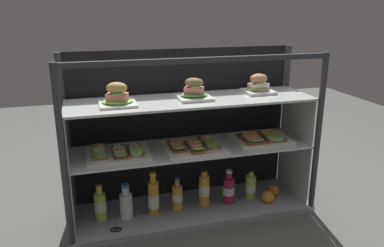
% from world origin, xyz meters
% --- Properties ---
extents(ground_plane, '(6.00, 6.00, 0.02)m').
position_xyz_m(ground_plane, '(0.00, 0.00, -0.01)').
color(ground_plane, '#555753').
rests_on(ground_plane, ground).
extents(case_base_deck, '(1.42, 0.43, 0.03)m').
position_xyz_m(case_base_deck, '(0.00, 0.00, 0.02)').
color(case_base_deck, '#969FA8').
rests_on(case_base_deck, ground).
extents(case_frame, '(1.42, 0.43, 0.96)m').
position_xyz_m(case_frame, '(0.00, 0.12, 0.52)').
color(case_frame, '#333338').
rests_on(case_frame, ground).
extents(riser_lower_tier, '(1.36, 0.36, 0.37)m').
position_xyz_m(riser_lower_tier, '(0.00, 0.00, 0.22)').
color(riser_lower_tier, silver).
rests_on(riser_lower_tier, case_base_deck).
extents(shelf_lower_glass, '(1.37, 0.37, 0.01)m').
position_xyz_m(shelf_lower_glass, '(0.00, 0.00, 0.41)').
color(shelf_lower_glass, silver).
rests_on(shelf_lower_glass, riser_lower_tier).
extents(riser_upper_tier, '(1.36, 0.36, 0.27)m').
position_xyz_m(riser_upper_tier, '(0.00, 0.00, 0.55)').
color(riser_upper_tier, silver).
rests_on(riser_upper_tier, shelf_lower_glass).
extents(shelf_upper_glass, '(1.37, 0.37, 0.01)m').
position_xyz_m(shelf_upper_glass, '(0.00, 0.00, 0.69)').
color(shelf_upper_glass, silver).
rests_on(shelf_upper_glass, riser_upper_tier).
extents(plated_roll_sandwich_left_of_center, '(0.19, 0.19, 0.12)m').
position_xyz_m(plated_roll_sandwich_left_of_center, '(-0.41, -0.02, 0.74)').
color(plated_roll_sandwich_left_of_center, white).
rests_on(plated_roll_sandwich_left_of_center, shelf_upper_glass).
extents(plated_roll_sandwich_mid_right, '(0.18, 0.18, 0.12)m').
position_xyz_m(plated_roll_sandwich_mid_right, '(0.01, 0.00, 0.74)').
color(plated_roll_sandwich_mid_right, white).
rests_on(plated_roll_sandwich_mid_right, shelf_upper_glass).
extents(plated_roll_sandwich_center, '(0.17, 0.17, 0.12)m').
position_xyz_m(plated_roll_sandwich_center, '(0.42, 0.04, 0.74)').
color(plated_roll_sandwich_center, white).
rests_on(plated_roll_sandwich_center, shelf_upper_glass).
extents(open_sandwich_tray_far_left, '(0.34, 0.28, 0.06)m').
position_xyz_m(open_sandwich_tray_far_left, '(-0.43, -0.01, 0.43)').
color(open_sandwich_tray_far_left, white).
rests_on(open_sandwich_tray_far_left, shelf_lower_glass).
extents(open_sandwich_tray_far_right, '(0.34, 0.28, 0.06)m').
position_xyz_m(open_sandwich_tray_far_right, '(0.01, -0.03, 0.43)').
color(open_sandwich_tray_far_right, white).
rests_on(open_sandwich_tray_far_right, shelf_lower_glass).
extents(open_sandwich_tray_right_of_center, '(0.34, 0.28, 0.07)m').
position_xyz_m(open_sandwich_tray_right_of_center, '(0.43, -0.01, 0.44)').
color(open_sandwich_tray_right_of_center, white).
rests_on(open_sandwich_tray_right_of_center, shelf_lower_glass).
extents(juice_bottle_front_fourth, '(0.07, 0.07, 0.21)m').
position_xyz_m(juice_bottle_front_fourth, '(-0.54, 0.00, 0.12)').
color(juice_bottle_front_fourth, '#B9DA48').
rests_on(juice_bottle_front_fourth, case_base_deck).
extents(juice_bottle_front_left_end, '(0.07, 0.07, 0.21)m').
position_xyz_m(juice_bottle_front_left_end, '(-0.40, -0.02, 0.12)').
color(juice_bottle_front_left_end, white).
rests_on(juice_bottle_front_left_end, case_base_deck).
extents(juice_bottle_tucked_behind, '(0.06, 0.06, 0.26)m').
position_xyz_m(juice_bottle_tucked_behind, '(-0.24, -0.02, 0.14)').
color(juice_bottle_tucked_behind, gold).
rests_on(juice_bottle_tucked_behind, case_base_deck).
extents(juice_bottle_front_second, '(0.06, 0.06, 0.20)m').
position_xyz_m(juice_bottle_front_second, '(-0.09, -0.01, 0.11)').
color(juice_bottle_front_second, gold).
rests_on(juice_bottle_front_second, case_base_deck).
extents(juice_bottle_back_left, '(0.07, 0.07, 0.23)m').
position_xyz_m(juice_bottle_back_left, '(0.08, 0.00, 0.14)').
color(juice_bottle_back_left, gold).
rests_on(juice_bottle_back_left, case_base_deck).
extents(juice_bottle_near_post, '(0.07, 0.07, 0.21)m').
position_xyz_m(juice_bottle_near_post, '(0.23, -0.02, 0.12)').
color(juice_bottle_near_post, '#A12044').
rests_on(juice_bottle_near_post, case_base_deck).
extents(juice_bottle_back_right, '(0.07, 0.07, 0.19)m').
position_xyz_m(juice_bottle_back_right, '(0.38, -0.00, 0.11)').
color(juice_bottle_back_right, '#B1C74B').
rests_on(juice_bottle_back_right, case_base_deck).
extents(orange_fruit_beside_bottles, '(0.07, 0.07, 0.07)m').
position_xyz_m(orange_fruit_beside_bottles, '(0.46, -0.08, 0.07)').
color(orange_fruit_beside_bottles, orange).
rests_on(orange_fruit_beside_bottles, case_base_deck).
extents(orange_fruit_near_left_post, '(0.07, 0.07, 0.07)m').
position_xyz_m(orange_fruit_near_left_post, '(0.54, -0.01, 0.07)').
color(orange_fruit_near_left_post, orange).
rests_on(orange_fruit_near_left_post, case_base_deck).
extents(kitchen_scissors, '(0.07, 0.17, 0.01)m').
position_xyz_m(kitchen_scissors, '(-0.47, -0.12, 0.04)').
color(kitchen_scissors, silver).
rests_on(kitchen_scissors, case_base_deck).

